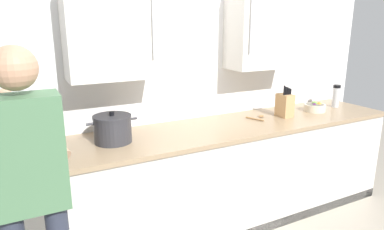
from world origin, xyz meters
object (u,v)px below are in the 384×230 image
wooden_spoon (258,117)px  fruit_bowl (315,107)px  thermos_flask (336,96)px  person_figure (29,188)px  microwave_oven (0,137)px  stock_pot (113,129)px  knife_block (285,105)px

wooden_spoon → fruit_bowl: bearing=-4.0°
thermos_flask → person_figure: size_ratio=0.14×
microwave_oven → fruit_bowl: size_ratio=2.61×
person_figure → wooden_spoon: bearing=21.2°
stock_pot → thermos_flask: bearing=0.3°
microwave_oven → thermos_flask: microwave_oven is taller
microwave_oven → wooden_spoon: microwave_oven is taller
fruit_bowl → thermos_flask: (0.32, 0.03, 0.08)m
microwave_oven → wooden_spoon: size_ratio=2.82×
stock_pot → person_figure: size_ratio=0.22×
knife_block → wooden_spoon: bearing=166.8°
wooden_spoon → person_figure: size_ratio=0.12×
thermos_flask → person_figure: 3.05m
person_figure → fruit_bowl: bearing=15.3°
microwave_oven → thermos_flask: 3.08m
microwave_oven → knife_block: knife_block is taller
knife_block → person_figure: 2.33m
fruit_bowl → person_figure: (-2.63, -0.72, 0.05)m
fruit_bowl → stock_pot: (-2.03, 0.02, 0.06)m
fruit_bowl → stock_pot: size_ratio=0.56×
microwave_oven → person_figure: person_figure is taller
microwave_oven → thermos_flask: (3.08, 0.00, -0.03)m
wooden_spoon → knife_block: (0.26, -0.06, 0.10)m
knife_block → stock_pot: (-1.62, 0.03, -0.01)m
fruit_bowl → person_figure: bearing=-164.7°
wooden_spoon → person_figure: person_figure is taller
microwave_oven → knife_block: size_ratio=1.82×
knife_block → person_figure: size_ratio=0.18×
fruit_bowl → thermos_flask: thermos_flask is taller
fruit_bowl → knife_block: size_ratio=0.70×
microwave_oven → stock_pot: bearing=-0.7°
fruit_bowl → person_figure: size_ratio=0.12×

